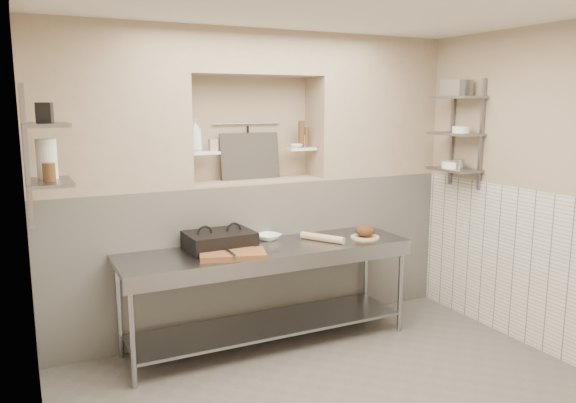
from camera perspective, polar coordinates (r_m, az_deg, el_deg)
wall_left at (r=3.26m, az=-25.47°, el=-4.28°), size 0.10×3.90×2.80m
wall_right at (r=5.23m, az=25.93°, el=0.76°), size 0.10×3.90×2.80m
wall_back at (r=5.61m, az=-4.42°, el=2.30°), size 4.00×0.10×2.80m
backwall_lower at (r=5.52m, az=-3.36°, el=-5.23°), size 4.00×0.40×1.40m
alcove_sill at (r=5.38m, az=-3.44°, el=2.09°), size 1.30×0.40×0.02m
backwall_pillar_left at (r=4.97m, az=-17.94°, el=8.96°), size 1.35×0.40×1.40m
backwall_pillar_right at (r=5.96m, az=8.49°, el=9.42°), size 1.35×0.40×1.40m
backwall_header at (r=5.35m, az=-3.58°, el=14.82°), size 1.30×0.40×0.40m
wainscot_left at (r=3.49m, az=-23.56°, el=-15.44°), size 0.02×3.90×1.40m
wainscot_right at (r=5.33m, az=24.95°, el=-6.73°), size 0.02×3.90×1.40m
alcove_shelf_left at (r=5.18m, az=-8.61°, el=4.92°), size 0.28×0.16×0.02m
alcove_shelf_right at (r=5.56m, az=1.31°, el=5.37°), size 0.28×0.16×0.02m
utensil_rail at (r=5.49m, az=-4.19°, el=7.90°), size 0.70×0.02×0.02m
hanging_steel at (r=5.48m, az=-4.09°, el=6.12°), size 0.02×0.02×0.30m
splash_panel at (r=5.44m, az=-3.87°, el=4.62°), size 0.60×0.08×0.45m
shelf_rail_left_a at (r=4.44m, az=-25.14°, el=4.55°), size 0.03×0.03×0.95m
shelf_rail_left_b at (r=4.04m, az=-25.02°, el=4.11°), size 0.03×0.03×0.95m
wall_shelf_left_lower at (r=4.26m, az=-23.07°, el=1.80°), size 0.30×0.50×0.02m
wall_shelf_left_upper at (r=4.23m, az=-23.44°, el=7.17°), size 0.30×0.50×0.03m
shelf_rail_right_a at (r=5.98m, az=16.34°, el=6.74°), size 0.03×0.03×1.05m
shelf_rail_right_b at (r=5.69m, az=19.06°, el=6.45°), size 0.03×0.03×1.05m
wall_shelf_right_lower at (r=5.77m, az=16.51°, el=3.13°), size 0.30×0.50×0.02m
wall_shelf_right_mid at (r=5.74m, az=16.69°, el=6.60°), size 0.30×0.50×0.02m
wall_shelf_right_upper at (r=5.74m, az=16.86°, el=10.09°), size 0.30×0.50×0.03m
prep_table at (r=5.00m, az=-2.02°, el=-7.56°), size 2.60×0.70×0.90m
panini_press at (r=4.88m, az=-6.97°, el=-3.97°), size 0.58×0.43×0.15m
cutting_board at (r=4.67m, az=-5.68°, el=-5.26°), size 0.62×0.51×0.05m
knife_blade at (r=4.85m, az=-2.19°, el=-4.34°), size 0.28×0.10×0.01m
tongs at (r=4.57m, az=-5.82°, el=-5.20°), size 0.02×0.24×0.02m
mixing_bowl at (r=5.19m, az=-2.03°, el=-3.63°), size 0.29×0.29×0.05m
rolling_pin at (r=5.14m, az=3.50°, el=-3.69°), size 0.29×0.40×0.07m
bread_board at (r=5.31m, az=7.82°, el=-3.61°), size 0.27×0.27×0.02m
bread_loaf at (r=5.30m, az=7.83°, el=-2.95°), size 0.18×0.18×0.11m
bottle_soap at (r=5.11m, az=-9.37°, el=6.62°), size 0.15×0.15×0.29m
jar_alcove at (r=5.22m, az=-7.64°, el=5.72°), size 0.07×0.07×0.11m
bowl_alcove at (r=5.50m, az=0.82°, el=5.65°), size 0.14×0.14×0.04m
condiment_a at (r=5.60m, az=1.86°, el=6.55°), size 0.05×0.05×0.20m
condiment_b at (r=5.57m, az=1.37°, el=6.85°), size 0.07×0.07×0.26m
condiment_c at (r=5.62m, az=1.73°, el=6.16°), size 0.07×0.07×0.12m
jug_left at (r=4.37m, az=-23.30°, el=4.01°), size 0.14×0.14×0.28m
jar_left at (r=4.21m, az=-23.11°, el=2.76°), size 0.09×0.09×0.13m
box_left_upper at (r=4.20m, az=-23.50°, el=8.27°), size 0.12×0.12×0.14m
bowl_right at (r=5.78m, az=16.40°, el=3.60°), size 0.22×0.22×0.06m
canister_right at (r=5.71m, az=17.02°, el=3.65°), size 0.10×0.10×0.10m
bowl_right_mid at (r=5.69m, az=17.18°, el=6.99°), size 0.17×0.17×0.06m
basket_right at (r=5.75m, az=16.76°, el=10.98°), size 0.22×0.26×0.15m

